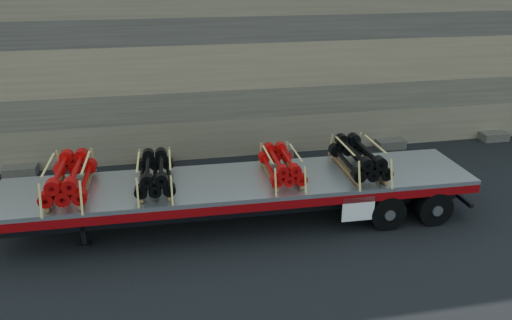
{
  "coord_description": "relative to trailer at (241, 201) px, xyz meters",
  "views": [
    {
      "loc": [
        -2.69,
        -13.98,
        7.65
      ],
      "look_at": [
        0.18,
        0.29,
        1.72
      ],
      "focal_mm": 35.0,
      "sensor_mm": 36.0,
      "label": 1
    }
  ],
  "objects": [
    {
      "name": "ground",
      "position": [
        0.45,
        0.45,
        -0.71
      ],
      "size": [
        120.0,
        120.0,
        0.0
      ],
      "primitive_type": "plane",
      "color": "black",
      "rests_on": "ground"
    },
    {
      "name": "rock_wall",
      "position": [
        0.45,
        6.95,
        2.79
      ],
      "size": [
        44.0,
        3.0,
        7.0
      ],
      "primitive_type": "cube",
      "color": "#7A6B54",
      "rests_on": "ground"
    },
    {
      "name": "trailer",
      "position": [
        0.0,
        0.0,
        0.0
      ],
      "size": [
        14.29,
        3.01,
        1.42
      ],
      "primitive_type": null,
      "rotation": [
        0.0,
        0.0,
        -0.02
      ],
      "color": "#AFB2B7",
      "rests_on": "ground"
    },
    {
      "name": "bundle_front",
      "position": [
        -4.88,
        0.09,
        1.15
      ],
      "size": [
        1.28,
        2.48,
        0.87
      ],
      "primitive_type": null,
      "rotation": [
        0.0,
        0.0,
        -0.02
      ],
      "color": "#BD0A0A",
      "rests_on": "trailer"
    },
    {
      "name": "bundle_midfront",
      "position": [
        -2.5,
        0.05,
        1.1
      ],
      "size": [
        1.15,
        2.23,
        0.78
      ],
      "primitive_type": null,
      "rotation": [
        0.0,
        0.0,
        -0.02
      ],
      "color": "black",
      "rests_on": "trailer"
    },
    {
      "name": "bundle_midrear",
      "position": [
        1.27,
        -0.02,
        1.09
      ],
      "size": [
        1.1,
        2.13,
        0.75
      ],
      "primitive_type": null,
      "rotation": [
        0.0,
        0.0,
        -0.02
      ],
      "color": "#BD0A0A",
      "rests_on": "trailer"
    },
    {
      "name": "bundle_rear",
      "position": [
        3.74,
        -0.07,
        1.14
      ],
      "size": [
        1.24,
        2.42,
        0.85
      ],
      "primitive_type": null,
      "rotation": [
        0.0,
        0.0,
        -0.02
      ],
      "color": "black",
      "rests_on": "trailer"
    }
  ]
}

